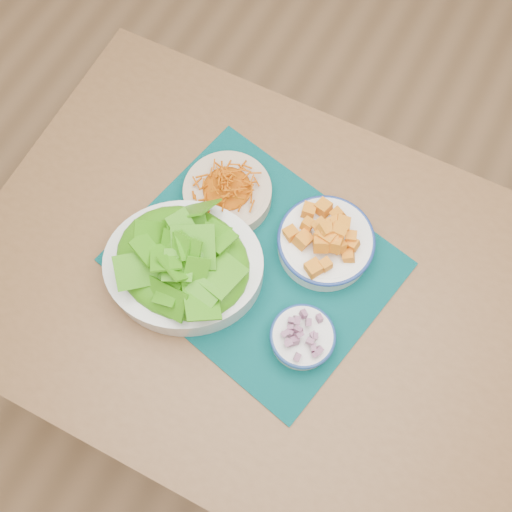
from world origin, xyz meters
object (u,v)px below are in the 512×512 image
at_px(carrot_bowl, 227,191).
at_px(squash_bowl, 326,240).
at_px(table, 279,304).
at_px(lettuce_bowl, 183,262).
at_px(placemat, 256,262).
at_px(onion_bowl, 303,337).

height_order(carrot_bowl, squash_bowl, squash_bowl).
xyz_separation_m(table, lettuce_bowl, (-0.17, -0.06, 0.16)).
bearing_deg(placemat, lettuce_bowl, -129.92).
distance_m(table, squash_bowl, 0.19).
height_order(table, carrot_bowl, carrot_bowl).
distance_m(squash_bowl, onion_bowl, 0.19).
height_order(placemat, squash_bowl, squash_bowl).
xyz_separation_m(table, squash_bowl, (0.04, 0.11, 0.14)).
xyz_separation_m(carrot_bowl, lettuce_bowl, (0.01, -0.18, 0.03)).
bearing_deg(lettuce_bowl, placemat, 13.32).
height_order(placemat, lettuce_bowl, lettuce_bowl).
bearing_deg(table, lettuce_bowl, -163.42).
xyz_separation_m(lettuce_bowl, onion_bowl, (0.25, -0.01, -0.03)).
xyz_separation_m(table, placemat, (-0.07, 0.03, 0.10)).
distance_m(carrot_bowl, lettuce_bowl, 0.18).
bearing_deg(lettuce_bowl, squash_bowl, 14.39).
bearing_deg(onion_bowl, placemat, 146.36).
distance_m(table, placemat, 0.12).
height_order(table, onion_bowl, onion_bowl).
xyz_separation_m(carrot_bowl, onion_bowl, (0.26, -0.19, -0.00)).
height_order(table, lettuce_bowl, lettuce_bowl).
distance_m(squash_bowl, lettuce_bowl, 0.27).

